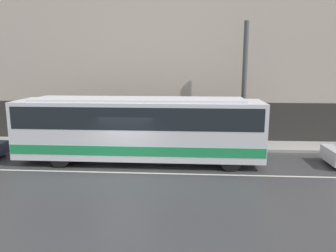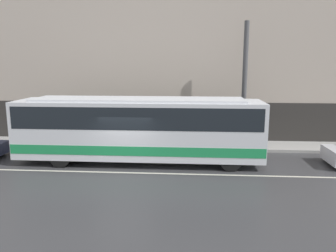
% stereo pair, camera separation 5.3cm
% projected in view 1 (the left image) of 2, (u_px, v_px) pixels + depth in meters
% --- Properties ---
extents(ground_plane, '(60.00, 60.00, 0.00)m').
position_uv_depth(ground_plane, '(124.00, 173.00, 14.98)').
color(ground_plane, '#38383A').
extents(sidewalk, '(60.00, 2.27, 0.16)m').
position_uv_depth(sidewalk, '(141.00, 144.00, 19.99)').
color(sidewalk, '#A09E99').
rests_on(sidewalk, ground_plane).
extents(building_facade, '(60.00, 0.35, 10.19)m').
position_uv_depth(building_facade, '(143.00, 64.00, 20.35)').
color(building_facade, '#B7A899').
rests_on(building_facade, ground_plane).
extents(lane_stripe, '(54.00, 0.14, 0.01)m').
position_uv_depth(lane_stripe, '(124.00, 173.00, 14.98)').
color(lane_stripe, beige).
rests_on(lane_stripe, ground_plane).
extents(transit_bus, '(12.11, 2.59, 3.25)m').
position_uv_depth(transit_bus, '(139.00, 127.00, 16.29)').
color(transit_bus, silver).
rests_on(transit_bus, ground_plane).
extents(utility_pole_near, '(0.28, 0.28, 7.07)m').
position_uv_depth(utility_pole_near, '(244.00, 85.00, 18.60)').
color(utility_pole_near, '#4C4C4F').
rests_on(utility_pole_near, sidewalk).
extents(pedestrian_waiting, '(0.36, 0.36, 1.72)m').
position_uv_depth(pedestrian_waiting, '(153.00, 132.00, 19.25)').
color(pedestrian_waiting, '#333338').
rests_on(pedestrian_waiting, sidewalk).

